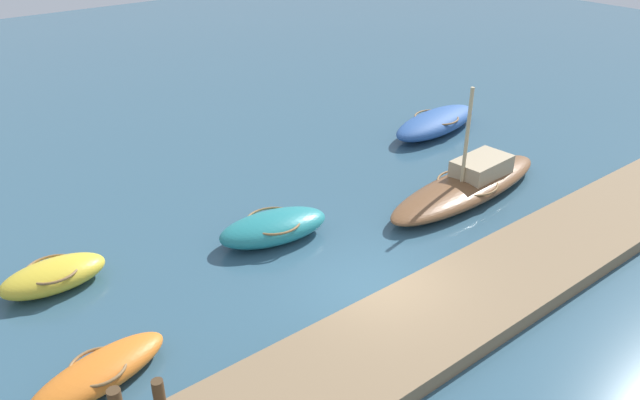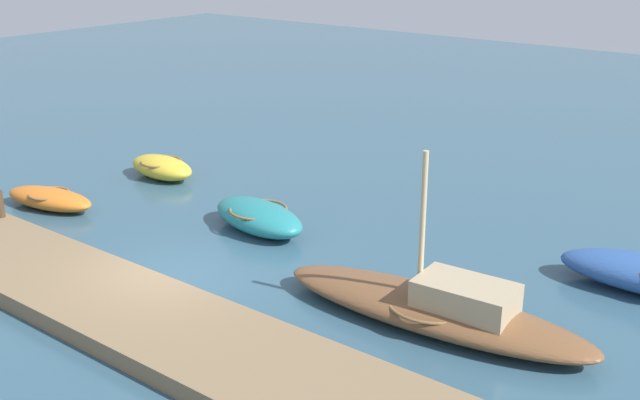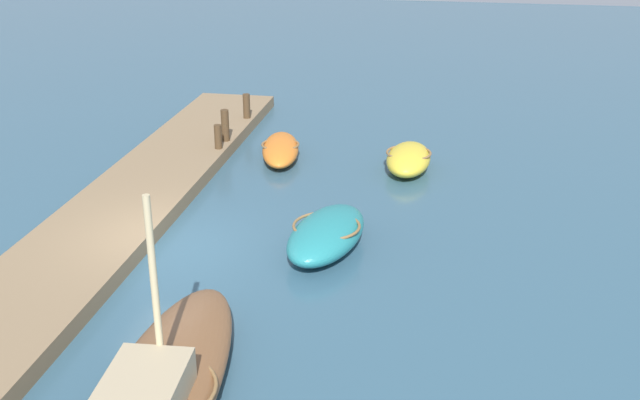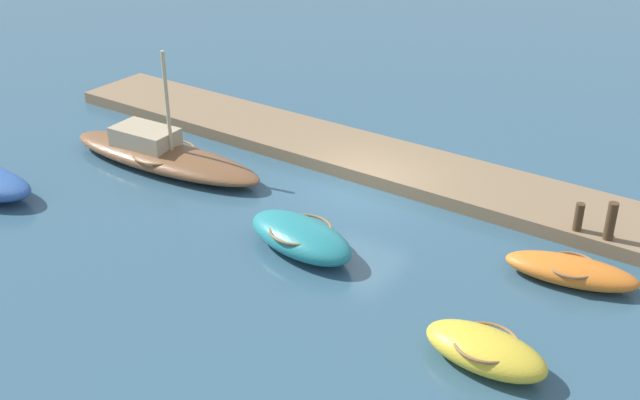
{
  "view_description": "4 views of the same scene",
  "coord_description": "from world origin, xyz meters",
  "px_view_note": "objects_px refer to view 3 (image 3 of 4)",
  "views": [
    {
      "loc": [
        -9.25,
        -9.3,
        9.46
      ],
      "look_at": [
        0.95,
        3.49,
        0.9
      ],
      "focal_mm": 35.02,
      "sensor_mm": 36.0,
      "label": 1
    },
    {
      "loc": [
        13.23,
        -11.16,
        8.1
      ],
      "look_at": [
        1.04,
        4.43,
        1.06
      ],
      "focal_mm": 43.82,
      "sensor_mm": 36.0,
      "label": 2
    },
    {
      "loc": [
        15.77,
        6.49,
        8.2
      ],
      "look_at": [
        -1.15,
        3.46,
        1.03
      ],
      "focal_mm": 43.35,
      "sensor_mm": 36.0,
      "label": 3
    },
    {
      "loc": [
        -10.9,
        17.64,
        10.41
      ],
      "look_at": [
        -0.38,
        2.58,
        0.92
      ],
      "focal_mm": 44.06,
      "sensor_mm": 36.0,
      "label": 4
    }
  ],
  "objects_px": {
    "mooring_post_mid_east": "(218,137)",
    "mooring_post_mid_west": "(225,125)",
    "mooring_post_west": "(247,106)",
    "rowboat_orange": "(280,149)",
    "dinghy_yellow": "(408,159)",
    "rowboat_teal": "(326,234)",
    "sailboat_brown": "(156,397)"
  },
  "relations": [
    {
      "from": "mooring_post_mid_east",
      "to": "mooring_post_mid_west",
      "type": "bearing_deg",
      "value": 180.0
    },
    {
      "from": "mooring_post_west",
      "to": "rowboat_orange",
      "type": "bearing_deg",
      "value": 32.97
    },
    {
      "from": "rowboat_orange",
      "to": "mooring_post_mid_east",
      "type": "relative_size",
      "value": 4.32
    },
    {
      "from": "dinghy_yellow",
      "to": "mooring_post_west",
      "type": "bearing_deg",
      "value": -117.21
    },
    {
      "from": "rowboat_teal",
      "to": "dinghy_yellow",
      "type": "distance_m",
      "value": 5.97
    },
    {
      "from": "sailboat_brown",
      "to": "mooring_post_mid_west",
      "type": "bearing_deg",
      "value": -172.09
    },
    {
      "from": "sailboat_brown",
      "to": "dinghy_yellow",
      "type": "bearing_deg",
      "value": 161.68
    },
    {
      "from": "rowboat_teal",
      "to": "sailboat_brown",
      "type": "relative_size",
      "value": 0.48
    },
    {
      "from": "rowboat_teal",
      "to": "rowboat_orange",
      "type": "height_order",
      "value": "rowboat_teal"
    },
    {
      "from": "dinghy_yellow",
      "to": "mooring_post_west",
      "type": "relative_size",
      "value": 3.12
    },
    {
      "from": "mooring_post_mid_east",
      "to": "rowboat_orange",
      "type": "bearing_deg",
      "value": 105.45
    },
    {
      "from": "dinghy_yellow",
      "to": "mooring_post_mid_east",
      "type": "bearing_deg",
      "value": -87.12
    },
    {
      "from": "rowboat_orange",
      "to": "dinghy_yellow",
      "type": "bearing_deg",
      "value": 73.44
    },
    {
      "from": "mooring_post_west",
      "to": "mooring_post_mid_east",
      "type": "height_order",
      "value": "mooring_post_west"
    },
    {
      "from": "mooring_post_west",
      "to": "mooring_post_mid_west",
      "type": "height_order",
      "value": "mooring_post_mid_west"
    },
    {
      "from": "mooring_post_mid_west",
      "to": "mooring_post_mid_east",
      "type": "relative_size",
      "value": 1.34
    },
    {
      "from": "sailboat_brown",
      "to": "mooring_post_west",
      "type": "relative_size",
      "value": 8.51
    },
    {
      "from": "rowboat_teal",
      "to": "mooring_post_mid_west",
      "type": "xyz_separation_m",
      "value": [
        -6.44,
        -4.39,
        0.5
      ]
    },
    {
      "from": "rowboat_orange",
      "to": "mooring_post_mid_east",
      "type": "distance_m",
      "value": 1.99
    },
    {
      "from": "rowboat_teal",
      "to": "rowboat_orange",
      "type": "relative_size",
      "value": 1.07
    },
    {
      "from": "dinghy_yellow",
      "to": "mooring_post_mid_east",
      "type": "xyz_separation_m",
      "value": [
        0.13,
        -5.92,
        0.4
      ]
    },
    {
      "from": "sailboat_brown",
      "to": "mooring_post_mid_east",
      "type": "distance_m",
      "value": 12.58
    },
    {
      "from": "mooring_post_mid_west",
      "to": "mooring_post_mid_east",
      "type": "xyz_separation_m",
      "value": [
        0.8,
        0.0,
        -0.13
      ]
    },
    {
      "from": "sailboat_brown",
      "to": "mooring_post_west",
      "type": "bearing_deg",
      "value": -173.99
    },
    {
      "from": "rowboat_teal",
      "to": "rowboat_orange",
      "type": "distance_m",
      "value": 6.66
    },
    {
      "from": "mooring_post_mid_east",
      "to": "dinghy_yellow",
      "type": "bearing_deg",
      "value": 91.22
    },
    {
      "from": "rowboat_teal",
      "to": "mooring_post_mid_east",
      "type": "bearing_deg",
      "value": -132.11
    },
    {
      "from": "rowboat_orange",
      "to": "mooring_post_mid_east",
      "type": "xyz_separation_m",
      "value": [
        0.52,
        -1.87,
        0.47
      ]
    },
    {
      "from": "rowboat_teal",
      "to": "mooring_post_mid_east",
      "type": "distance_m",
      "value": 7.16
    },
    {
      "from": "mooring_post_west",
      "to": "mooring_post_mid_west",
      "type": "xyz_separation_m",
      "value": [
        2.6,
        0.0,
        0.08
      ]
    },
    {
      "from": "rowboat_teal",
      "to": "sailboat_brown",
      "type": "height_order",
      "value": "sailboat_brown"
    },
    {
      "from": "rowboat_orange",
      "to": "mooring_post_mid_east",
      "type": "bearing_deg",
      "value": -85.62
    }
  ]
}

